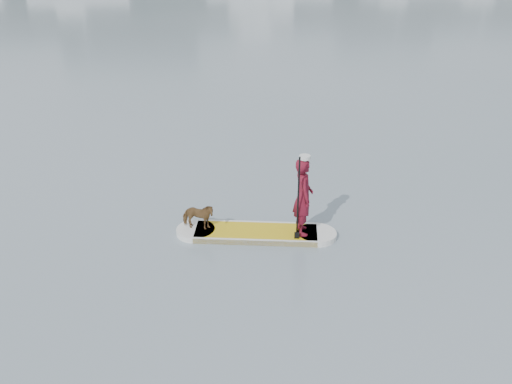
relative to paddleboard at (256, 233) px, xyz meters
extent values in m
plane|color=slate|center=(3.64, -0.76, -0.06)|extent=(140.00, 140.00, 0.00)
cube|color=gold|center=(0.00, 0.00, 0.00)|extent=(2.61, 1.27, 0.12)
cylinder|color=silver|center=(-1.23, 0.24, 0.00)|extent=(0.80, 0.80, 0.12)
cylinder|color=silver|center=(1.23, -0.24, 0.00)|extent=(0.80, 0.80, 0.12)
cube|color=silver|center=(0.07, 0.36, 0.00)|extent=(2.46, 0.54, 0.12)
cube|color=silver|center=(-0.07, -0.36, 0.00)|extent=(2.46, 0.54, 0.12)
imported|color=maroon|center=(0.92, -0.18, 0.87)|extent=(0.41, 0.61, 1.62)
cylinder|color=silver|center=(0.92, -0.18, 1.71)|extent=(0.22, 0.22, 0.07)
imported|color=brown|center=(-1.16, 0.23, 0.35)|extent=(0.74, 0.48, 0.57)
cylinder|color=black|center=(0.77, -0.42, 0.94)|extent=(0.09, 0.30, 1.89)
cube|color=black|center=(0.77, -0.42, 0.04)|extent=(0.10, 0.04, 0.32)
camera|label=1|loc=(-1.34, -10.03, 5.95)|focal=40.00mm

